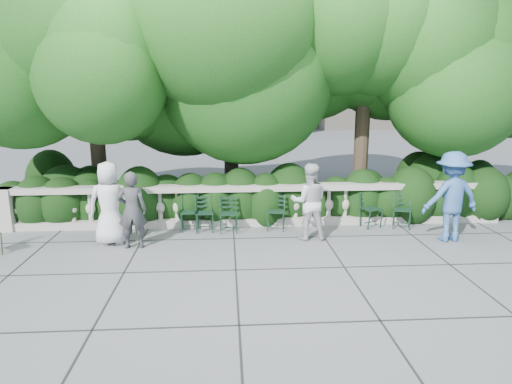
{
  "coord_description": "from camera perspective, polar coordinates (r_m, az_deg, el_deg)",
  "views": [
    {
      "loc": [
        -0.64,
        -8.76,
        3.19
      ],
      "look_at": [
        0.0,
        1.0,
        1.0
      ],
      "focal_mm": 32.0,
      "sensor_mm": 36.0,
      "label": 1
    }
  ],
  "objects": [
    {
      "name": "person_casual_man",
      "position": [
        9.91,
        6.65,
        -1.2
      ],
      "size": [
        0.85,
        0.69,
        1.67
      ],
      "primitive_type": "imported",
      "rotation": [
        0.0,
        0.0,
        3.07
      ],
      "color": "silver",
      "rests_on": "ground"
    },
    {
      "name": "chair_a",
      "position": [
        10.58,
        -8.26,
        -5.05
      ],
      "size": [
        0.45,
        0.49,
        0.84
      ],
      "primitive_type": null,
      "rotation": [
        0.0,
        0.0,
        0.02
      ],
      "color": "black",
      "rests_on": "ground"
    },
    {
      "name": "chair_c",
      "position": [
        10.48,
        -6.41,
        -5.17
      ],
      "size": [
        0.49,
        0.52,
        0.84
      ],
      "primitive_type": null,
      "rotation": [
        0.0,
        0.0,
        0.11
      ],
      "color": "black",
      "rests_on": "ground"
    },
    {
      "name": "person_woman_grey",
      "position": [
        9.63,
        -15.23,
        -2.18
      ],
      "size": [
        0.61,
        0.43,
        1.61
      ],
      "primitive_type": "imported",
      "rotation": [
        0.0,
        0.0,
        3.22
      ],
      "color": "#3A3B3F",
      "rests_on": "ground"
    },
    {
      "name": "tree_canopy",
      "position": [
        12.05,
        2.68,
        16.27
      ],
      "size": [
        15.04,
        6.52,
        6.78
      ],
      "color": "#3F3023",
      "rests_on": "ground"
    },
    {
      "name": "chair_b",
      "position": [
        10.39,
        -3.41,
        -5.28
      ],
      "size": [
        0.46,
        0.5,
        0.84
      ],
      "primitive_type": null,
      "rotation": [
        0.0,
        0.0,
        0.04
      ],
      "color": "black",
      "rests_on": "ground"
    },
    {
      "name": "chair_e",
      "position": [
        10.55,
        2.43,
        -4.98
      ],
      "size": [
        0.52,
        0.55,
        0.84
      ],
      "primitive_type": null,
      "rotation": [
        0.0,
        0.0,
        -0.18
      ],
      "color": "black",
      "rests_on": "ground"
    },
    {
      "name": "shrub_hedge",
      "position": [
        12.2,
        -0.62,
        -2.54
      ],
      "size": [
        15.0,
        2.6,
        1.7
      ],
      "primitive_type": null,
      "color": "black",
      "rests_on": "ground"
    },
    {
      "name": "person_older_blue",
      "position": [
        10.56,
        23.21,
        -0.56
      ],
      "size": [
        1.33,
        0.87,
        1.94
      ],
      "primitive_type": "imported",
      "rotation": [
        0.0,
        0.0,
        3.26
      ],
      "color": "#3560A0",
      "rests_on": "ground"
    },
    {
      "name": "chair_d",
      "position": [
        11.13,
        14.53,
        -4.45
      ],
      "size": [
        0.58,
        0.6,
        0.84
      ],
      "primitive_type": null,
      "rotation": [
        0.0,
        0.0,
        0.36
      ],
      "color": "black",
      "rests_on": "ground"
    },
    {
      "name": "balustrade",
      "position": [
        10.92,
        -0.28,
        -1.72
      ],
      "size": [
        12.0,
        0.44,
        1.0
      ],
      "color": "#9E998E",
      "rests_on": "ground"
    },
    {
      "name": "person_businessman",
      "position": [
        9.98,
        -17.82,
        -1.34
      ],
      "size": [
        0.9,
        0.61,
        1.77
      ],
      "primitive_type": "imported",
      "rotation": [
        0.0,
        0.0,
        3.2
      ],
      "color": "silver",
      "rests_on": "ground"
    },
    {
      "name": "chair_f",
      "position": [
        11.22,
        17.65,
        -4.52
      ],
      "size": [
        0.58,
        0.6,
        0.84
      ],
      "primitive_type": null,
      "rotation": [
        0.0,
        0.0,
        -0.34
      ],
      "color": "black",
      "rests_on": "ground"
    },
    {
      "name": "ground",
      "position": [
        9.34,
        0.41,
        -7.34
      ],
      "size": [
        90.0,
        90.0,
        0.0
      ],
      "primitive_type": "plane",
      "color": "#5B5D63",
      "rests_on": "ground"
    }
  ]
}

